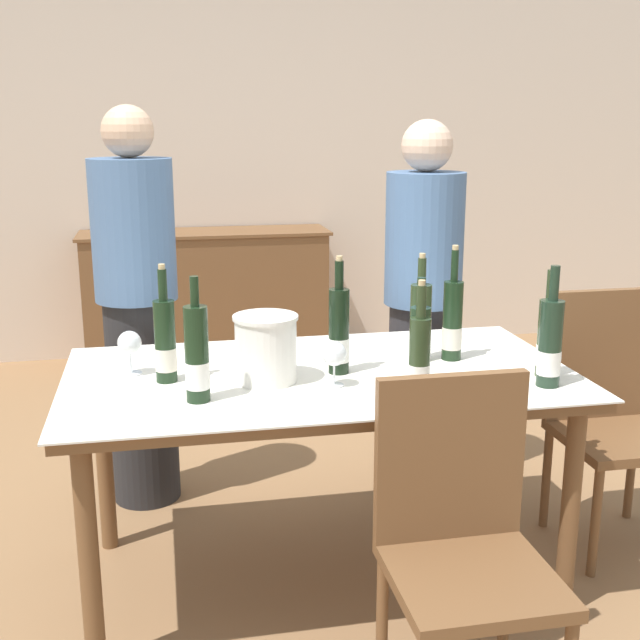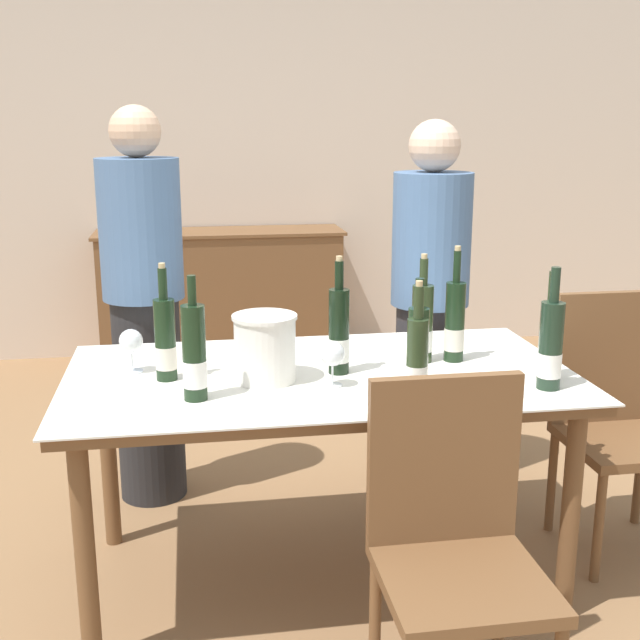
# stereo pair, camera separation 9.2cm
# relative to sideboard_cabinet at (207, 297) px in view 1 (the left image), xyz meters

# --- Properties ---
(ground_plane) EXTENTS (12.00, 12.00, 0.00)m
(ground_plane) POSITION_rel_sideboard_cabinet_xyz_m (0.22, -2.72, -0.44)
(ground_plane) COLOR olive
(back_wall) EXTENTS (8.00, 0.10, 2.80)m
(back_wall) POSITION_rel_sideboard_cabinet_xyz_m (0.22, 0.29, 0.96)
(back_wall) COLOR beige
(back_wall) RESTS_ON ground_plane
(sideboard_cabinet) EXTENTS (1.61, 0.46, 0.88)m
(sideboard_cabinet) POSITION_rel_sideboard_cabinet_xyz_m (0.00, 0.00, 0.00)
(sideboard_cabinet) COLOR brown
(sideboard_cabinet) RESTS_ON ground_plane
(dining_table) EXTENTS (1.68, 0.92, 0.76)m
(dining_table) POSITION_rel_sideboard_cabinet_xyz_m (0.22, -2.72, 0.25)
(dining_table) COLOR brown
(dining_table) RESTS_ON ground_plane
(ice_bucket) EXTENTS (0.21, 0.21, 0.22)m
(ice_bucket) POSITION_rel_sideboard_cabinet_xyz_m (0.03, -2.78, 0.44)
(ice_bucket) COLOR white
(ice_bucket) RESTS_ON dining_table
(wine_bottle_0) EXTENTS (0.07, 0.07, 0.39)m
(wine_bottle_0) POSITION_rel_sideboard_cabinet_xyz_m (0.28, -2.74, 0.46)
(wine_bottle_0) COLOR black
(wine_bottle_0) RESTS_ON dining_table
(wine_bottle_1) EXTENTS (0.07, 0.07, 0.39)m
(wine_bottle_1) POSITION_rel_sideboard_cabinet_xyz_m (0.90, -3.00, 0.46)
(wine_bottle_1) COLOR #1E3323
(wine_bottle_1) RESTS_ON dining_table
(wine_bottle_2) EXTENTS (0.08, 0.08, 0.38)m
(wine_bottle_2) POSITION_rel_sideboard_cabinet_xyz_m (0.59, -2.65, 0.45)
(wine_bottle_2) COLOR #28381E
(wine_bottle_2) RESTS_ON dining_table
(wine_bottle_3) EXTENTS (0.07, 0.07, 0.35)m
(wine_bottle_3) POSITION_rel_sideboard_cabinet_xyz_m (0.49, -2.95, 0.45)
(wine_bottle_3) COLOR black
(wine_bottle_3) RESTS_ON dining_table
(wine_bottle_4) EXTENTS (0.07, 0.07, 0.38)m
(wine_bottle_4) POSITION_rel_sideboard_cabinet_xyz_m (-0.19, -2.92, 0.46)
(wine_bottle_4) COLOR black
(wine_bottle_4) RESTS_ON dining_table
(wine_bottle_5) EXTENTS (0.07, 0.07, 0.36)m
(wine_bottle_5) POSITION_rel_sideboard_cabinet_xyz_m (0.46, -3.02, 0.44)
(wine_bottle_5) COLOR #28381E
(wine_bottle_5) RESTS_ON dining_table
(wine_bottle_6) EXTENTS (0.07, 0.07, 0.35)m
(wine_bottle_6) POSITION_rel_sideboard_cabinet_xyz_m (0.94, -2.91, 0.45)
(wine_bottle_6) COLOR #28381E
(wine_bottle_6) RESTS_ON dining_table
(wine_bottle_7) EXTENTS (0.07, 0.07, 0.38)m
(wine_bottle_7) POSITION_rel_sideboard_cabinet_xyz_m (-0.28, -2.72, 0.45)
(wine_bottle_7) COLOR black
(wine_bottle_7) RESTS_ON dining_table
(wine_bottle_8) EXTENTS (0.07, 0.07, 0.40)m
(wine_bottle_8) POSITION_rel_sideboard_cabinet_xyz_m (0.70, -2.66, 0.46)
(wine_bottle_8) COLOR black
(wine_bottle_8) RESTS_ON dining_table
(wine_glass_0) EXTENTS (0.08, 0.08, 0.15)m
(wine_glass_0) POSITION_rel_sideboard_cabinet_xyz_m (-0.40, -2.62, 0.42)
(wine_glass_0) COLOR white
(wine_glass_0) RESTS_ON dining_table
(wine_glass_1) EXTENTS (0.08, 0.08, 0.15)m
(wine_glass_1) POSITION_rel_sideboard_cabinet_xyz_m (0.00, -2.49, 0.42)
(wine_glass_1) COLOR white
(wine_glass_1) RESTS_ON dining_table
(wine_glass_2) EXTENTS (0.08, 0.08, 0.15)m
(wine_glass_2) POSITION_rel_sideboard_cabinet_xyz_m (0.23, -2.87, 0.42)
(wine_glass_2) COLOR white
(wine_glass_2) RESTS_ON dining_table
(chair_near_front) EXTENTS (0.42, 0.42, 0.92)m
(chair_near_front) POSITION_rel_sideboard_cabinet_xyz_m (0.46, -3.41, 0.08)
(chair_near_front) COLOR brown
(chair_near_front) RESTS_ON ground_plane
(chair_right_end) EXTENTS (0.42, 0.42, 0.96)m
(chair_right_end) POSITION_rel_sideboard_cabinet_xyz_m (1.35, -2.63, 0.10)
(chair_right_end) COLOR brown
(chair_right_end) RESTS_ON ground_plane
(person_host) EXTENTS (0.33, 0.33, 1.64)m
(person_host) POSITION_rel_sideboard_cabinet_xyz_m (-0.39, -1.96, 0.38)
(person_host) COLOR #262628
(person_host) RESTS_ON ground_plane
(person_guest_left) EXTENTS (0.33, 0.33, 1.58)m
(person_guest_left) POSITION_rel_sideboard_cabinet_xyz_m (0.80, -2.03, 0.35)
(person_guest_left) COLOR #2D2D33
(person_guest_left) RESTS_ON ground_plane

